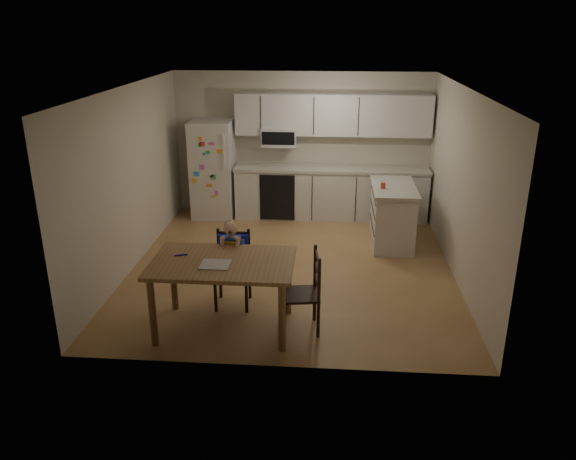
% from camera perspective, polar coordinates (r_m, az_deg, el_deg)
% --- Properties ---
extents(room, '(4.52, 5.01, 2.51)m').
position_cam_1_polar(room, '(8.11, 0.66, 5.82)').
color(room, olive).
rests_on(room, ground).
extents(refrigerator, '(0.72, 0.70, 1.70)m').
position_cam_1_polar(refrigerator, '(10.03, -7.62, 6.16)').
color(refrigerator, silver).
rests_on(refrigerator, ground).
extents(kitchen_run, '(3.37, 0.62, 2.15)m').
position_cam_1_polar(kitchen_run, '(9.89, 4.26, 6.25)').
color(kitchen_run, silver).
rests_on(kitchen_run, ground).
extents(kitchen_island, '(0.66, 1.26, 0.93)m').
position_cam_1_polar(kitchen_island, '(8.89, 10.54, 1.55)').
color(kitchen_island, silver).
rests_on(kitchen_island, ground).
extents(red_cup, '(0.07, 0.07, 0.09)m').
position_cam_1_polar(red_cup, '(8.59, 9.63, 4.48)').
color(red_cup, '#BC3D2A').
rests_on(red_cup, kitchen_island).
extents(dining_table, '(1.56, 1.00, 0.84)m').
position_cam_1_polar(dining_table, '(6.24, -6.65, -4.10)').
color(dining_table, brown).
rests_on(dining_table, ground).
extents(napkin, '(0.31, 0.27, 0.01)m').
position_cam_1_polar(napkin, '(6.10, -7.40, -3.49)').
color(napkin, '#AAA9AE').
rests_on(napkin, dining_table).
extents(toddler_spoon, '(0.12, 0.06, 0.02)m').
position_cam_1_polar(toddler_spoon, '(6.40, -10.93, -2.51)').
color(toddler_spoon, '#1B22B3').
rests_on(toddler_spoon, dining_table).
extents(chair_booster, '(0.43, 0.43, 1.10)m').
position_cam_1_polar(chair_booster, '(6.82, -5.68, -2.43)').
color(chair_booster, black).
rests_on(chair_booster, ground).
extents(chair_side, '(0.48, 0.48, 0.95)m').
position_cam_1_polar(chair_side, '(6.27, 2.07, -5.73)').
color(chair_side, black).
rests_on(chair_side, ground).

